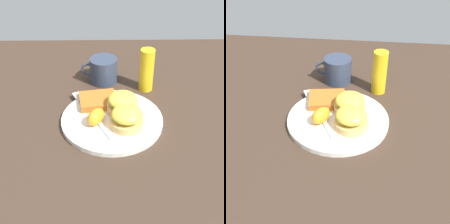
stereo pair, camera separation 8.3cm
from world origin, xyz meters
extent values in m
plane|color=#38281E|center=(0.00, 0.00, 0.00)|extent=(1.10, 1.10, 0.00)
cylinder|color=silver|center=(0.00, 0.00, 0.01)|extent=(0.28, 0.28, 0.01)
cylinder|color=tan|center=(-0.04, 0.04, 0.02)|extent=(0.09, 0.09, 0.02)
ellipsoid|color=yellow|center=(-0.04, 0.04, 0.05)|extent=(0.08, 0.08, 0.04)
cylinder|color=tan|center=(-0.03, -0.03, 0.02)|extent=(0.09, 0.09, 0.02)
ellipsoid|color=yellow|center=(-0.03, -0.03, 0.05)|extent=(0.08, 0.08, 0.04)
cube|color=#AB5C20|center=(0.04, -0.07, 0.02)|extent=(0.12, 0.10, 0.02)
ellipsoid|color=orange|center=(0.04, 0.02, 0.04)|extent=(0.06, 0.07, 0.04)
cube|color=silver|center=(0.03, 0.04, 0.02)|extent=(0.07, 0.12, 0.00)
cube|color=silver|center=(0.10, -0.10, 0.02)|extent=(0.04, 0.06, 0.00)
cylinder|color=#2D384C|center=(0.02, -0.22, 0.04)|extent=(0.09, 0.09, 0.08)
torus|color=#2D384C|center=(0.08, -0.22, 0.05)|extent=(0.04, 0.01, 0.04)
cylinder|color=gold|center=(-0.11, -0.17, 0.07)|extent=(0.04, 0.04, 0.14)
camera|label=1|loc=(0.01, 0.68, 0.54)|focal=50.00mm
camera|label=2|loc=(-0.07, 0.67, 0.54)|focal=50.00mm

